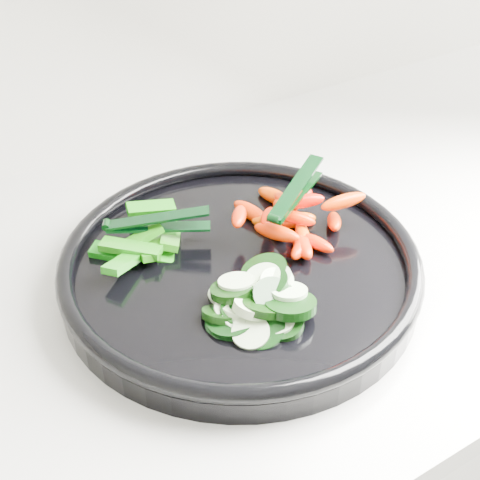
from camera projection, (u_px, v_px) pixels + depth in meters
counter at (380, 413)px, 1.14m from camera, size 2.02×0.62×0.93m
veggie_tray at (240, 266)px, 0.69m from camera, size 0.43×0.43×0.04m
cucumber_pile at (254, 304)px, 0.63m from camera, size 0.12×0.12×0.04m
carrot_pile at (290, 217)px, 0.73m from camera, size 0.16×0.15×0.05m
pepper_pile at (144, 243)px, 0.71m from camera, size 0.12×0.11×0.04m
tong_carrot at (295, 193)px, 0.71m from camera, size 0.11×0.07×0.02m
tong_pepper at (155, 223)px, 0.71m from camera, size 0.11×0.07×0.02m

